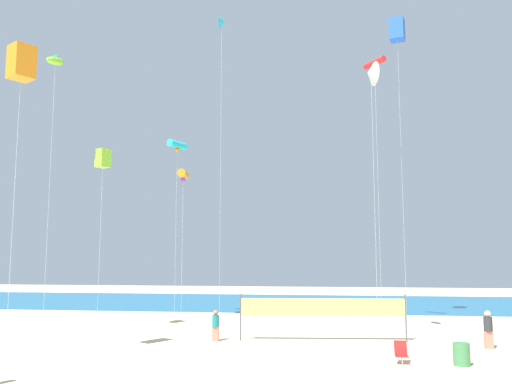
# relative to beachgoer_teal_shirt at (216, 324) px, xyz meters

# --- Properties ---
(ocean_band) EXTENTS (120.00, 20.00, 0.01)m
(ocean_band) POSITION_rel_beachgoer_teal_shirt_xyz_m (3.75, 23.76, -0.84)
(ocean_band) COLOR #1E6B99
(ocean_band) RESTS_ON ground
(beachgoer_teal_shirt) EXTENTS (0.36, 0.36, 1.59)m
(beachgoer_teal_shirt) POSITION_rel_beachgoer_teal_shirt_xyz_m (0.00, 0.00, 0.00)
(beachgoer_teal_shirt) COLOR #EA7260
(beachgoer_teal_shirt) RESTS_ON ground
(beachgoer_charcoal_shirt) EXTENTS (0.41, 0.41, 1.78)m
(beachgoer_charcoal_shirt) POSITION_rel_beachgoer_teal_shirt_xyz_m (13.39, -0.45, 0.10)
(beachgoer_charcoal_shirt) COLOR #EA7260
(beachgoer_charcoal_shirt) RESTS_ON ground
(folding_beach_chair) EXTENTS (0.52, 0.65, 0.89)m
(folding_beach_chair) POSITION_rel_beachgoer_teal_shirt_xyz_m (8.78, -4.62, -0.38)
(folding_beach_chair) COLOR red
(folding_beach_chair) RESTS_ON ground
(trash_barrel) EXTENTS (0.66, 0.66, 0.90)m
(trash_barrel) POSITION_rel_beachgoer_teal_shirt_xyz_m (11.12, -4.77, -0.40)
(trash_barrel) COLOR #3F7F4C
(trash_barrel) RESTS_ON ground
(volleyball_net) EXTENTS (8.60, 0.86, 2.40)m
(volleyball_net) POSITION_rel_beachgoer_teal_shirt_xyz_m (5.53, 0.72, 0.79)
(volleyball_net) COLOR #4C4C51
(volleyball_net) RESTS_ON ground
(beach_handbag) EXTENTS (0.33, 0.17, 0.27)m
(beach_handbag) POSITION_rel_beachgoer_teal_shirt_xyz_m (8.11, -4.82, -0.71)
(beach_handbag) COLOR white
(beach_handbag) RESTS_ON ground
(kite_blue_box) EXTENTS (1.20, 1.20, 20.98)m
(kite_blue_box) POSITION_rel_beachgoer_teal_shirt_xyz_m (10.92, 8.97, 19.34)
(kite_blue_box) COLOR silver
(kite_blue_box) RESTS_ON ground
(kite_cyan_tube) EXTENTS (1.19, 1.84, 12.91)m
(kite_cyan_tube) POSITION_rel_beachgoer_teal_shirt_xyz_m (-5.18, 10.02, 11.75)
(kite_cyan_tube) COLOR silver
(kite_cyan_tube) RESTS_ON ground
(kite_red_tube) EXTENTS (1.39, 1.63, 17.03)m
(kite_red_tube) POSITION_rel_beachgoer_teal_shirt_xyz_m (9.05, 6.15, 15.90)
(kite_red_tube) COLOR silver
(kite_red_tube) RESTS_ON ground
(kite_orange_tube) EXTENTS (0.66, 1.36, 10.40)m
(kite_orange_tube) POSITION_rel_beachgoer_teal_shirt_xyz_m (-4.17, 8.19, 9.22)
(kite_orange_tube) COLOR silver
(kite_orange_tube) RESTS_ON ground
(kite_orange_box) EXTENTS (1.23, 1.23, 13.21)m
(kite_orange_box) POSITION_rel_beachgoer_teal_shirt_xyz_m (-6.84, -7.62, 11.63)
(kite_orange_box) COLOR silver
(kite_orange_box) RESTS_ON ground
(kite_white_delta) EXTENTS (0.78, 1.41, 14.99)m
(kite_white_delta) POSITION_rel_beachgoer_teal_shirt_xyz_m (8.36, 0.99, 13.45)
(kite_white_delta) COLOR silver
(kite_white_delta) RESTS_ON ground
(kite_cyan_delta) EXTENTS (0.65, 1.12, 22.22)m
(kite_cyan_delta) POSITION_rel_beachgoer_teal_shirt_xyz_m (-1.72, 9.24, 20.77)
(kite_cyan_delta) COLOR silver
(kite_cyan_delta) RESTS_ON ground
(kite_lime_inflatable) EXTENTS (0.81, 1.41, 15.60)m
(kite_lime_inflatable) POSITION_rel_beachgoer_teal_shirt_xyz_m (-9.14, -0.81, 14.34)
(kite_lime_inflatable) COLOR silver
(kite_lime_inflatable) RESTS_ON ground
(kite_lime_box) EXTENTS (0.92, 0.92, 10.67)m
(kite_lime_box) POSITION_rel_beachgoer_teal_shirt_xyz_m (-7.27, 1.74, 9.27)
(kite_lime_box) COLOR silver
(kite_lime_box) RESTS_ON ground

